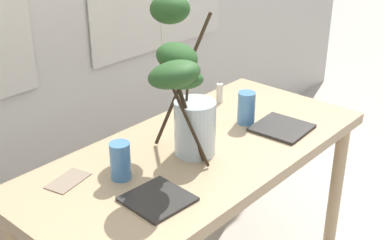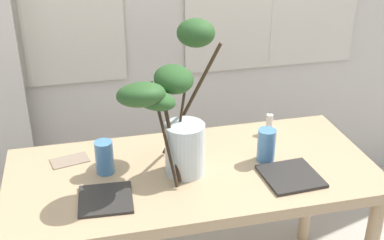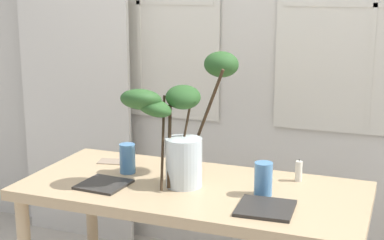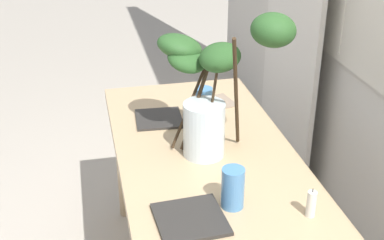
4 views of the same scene
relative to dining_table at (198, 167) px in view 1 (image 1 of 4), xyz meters
The scene contains 8 objects.
dining_table is the anchor object (origin of this frame).
vase_with_branches 0.38m from the dining_table, 163.80° to the left, with size 0.50×0.51×0.59m.
drinking_glass_blue_left 0.40m from the dining_table, behind, with size 0.08×0.08×0.14m, color #4C84BC.
drinking_glass_blue_right 0.36m from the dining_table, ahead, with size 0.08×0.08×0.15m, color #4C84BC.
plate_square_left 0.41m from the dining_table, 159.53° to the right, with size 0.20×0.20×0.01m, color #2D2B28.
plate_square_right 0.42m from the dining_table, 22.69° to the right, with size 0.22×0.22×0.01m, color #2D2B28.
napkin_folded 0.55m from the dining_table, 159.26° to the left, with size 0.16×0.09×0.00m, color gray.
pillar_candle 0.51m from the dining_table, 28.74° to the left, with size 0.03×0.03×0.11m.
Camera 1 is at (-1.42, -1.21, 1.74)m, focal length 48.64 mm.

